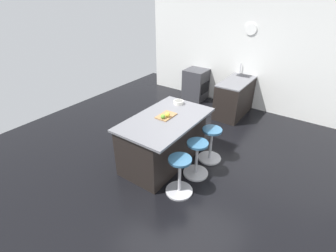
% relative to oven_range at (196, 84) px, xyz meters
% --- Properties ---
extents(ground_plane, '(7.75, 7.75, 0.00)m').
position_rel_oven_range_xyz_m(ground_plane, '(2.63, 1.31, -0.43)').
color(ground_plane, black).
extents(interior_partition_left, '(0.15, 5.95, 2.85)m').
position_rel_oven_range_xyz_m(interior_partition_left, '(-0.35, 1.31, 1.00)').
color(interior_partition_left, silver).
rests_on(interior_partition_left, ground_plane).
extents(sink_cabinet, '(1.93, 0.60, 1.18)m').
position_rel_oven_range_xyz_m(sink_cabinet, '(-0.00, 1.31, 0.02)').
color(sink_cabinet, black).
rests_on(sink_cabinet, ground_plane).
extents(oven_range, '(0.60, 0.61, 0.87)m').
position_rel_oven_range_xyz_m(oven_range, '(0.00, 0.00, 0.00)').
color(oven_range, '#38383D').
rests_on(oven_range, ground_plane).
extents(kitchen_island, '(1.72, 1.04, 0.92)m').
position_rel_oven_range_xyz_m(kitchen_island, '(2.98, 1.02, 0.03)').
color(kitchen_island, black).
rests_on(kitchen_island, ground_plane).
extents(stool_by_window, '(0.44, 0.44, 0.66)m').
position_rel_oven_range_xyz_m(stool_by_window, '(2.45, 1.72, -0.12)').
color(stool_by_window, '#B7B7BC').
rests_on(stool_by_window, ground_plane).
extents(stool_middle, '(0.44, 0.44, 0.66)m').
position_rel_oven_range_xyz_m(stool_middle, '(2.98, 1.72, -0.12)').
color(stool_middle, '#B7B7BC').
rests_on(stool_middle, ground_plane).
extents(stool_near_camera, '(0.44, 0.44, 0.66)m').
position_rel_oven_range_xyz_m(stool_near_camera, '(3.52, 1.72, -0.12)').
color(stool_near_camera, '#B7B7BC').
rests_on(stool_near_camera, ground_plane).
extents(cutting_board, '(0.36, 0.24, 0.02)m').
position_rel_oven_range_xyz_m(cutting_board, '(2.92, 1.03, 0.49)').
color(cutting_board, olive).
rests_on(cutting_board, kitchen_island).
extents(apple_yellow, '(0.08, 0.08, 0.08)m').
position_rel_oven_range_xyz_m(apple_yellow, '(2.96, 1.09, 0.54)').
color(apple_yellow, gold).
rests_on(apple_yellow, cutting_board).
extents(apple_green, '(0.08, 0.08, 0.08)m').
position_rel_oven_range_xyz_m(apple_green, '(3.05, 1.05, 0.54)').
color(apple_green, '#609E2D').
rests_on(apple_green, cutting_board).
extents(fruit_bowl, '(0.19, 0.19, 0.07)m').
position_rel_oven_range_xyz_m(fruit_bowl, '(2.35, 0.92, 0.52)').
color(fruit_bowl, silver).
rests_on(fruit_bowl, kitchen_island).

